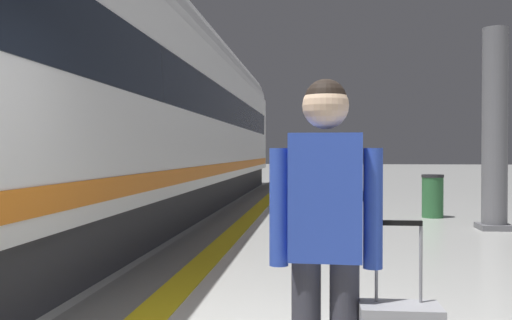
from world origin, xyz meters
TOP-DOWN VIEW (x-y plane):
  - safety_line_strip at (-0.94, 10.00)m, footprint 0.36×80.00m
  - tactile_edge_band at (-1.34, 10.00)m, footprint 0.75×80.00m
  - high_speed_train at (-3.18, 6.96)m, footprint 2.94×30.38m
  - traveller_foreground at (0.51, -0.42)m, footprint 0.55×0.23m
  - passenger_near at (1.47, 13.14)m, footprint 0.54×0.38m
  - duffel_bag_near at (1.80, 12.91)m, footprint 0.44×0.26m
  - passenger_mid at (1.36, 14.83)m, footprint 0.52×0.23m
  - duffel_bag_mid at (1.05, 14.62)m, footprint 0.44×0.26m
  - platform_pillar at (3.63, 7.31)m, footprint 0.56×0.56m
  - waste_bin at (2.91, 9.08)m, footprint 0.46×0.46m

SIDE VIEW (x-z plane):
  - tactile_edge_band at x=-1.34m, z-range 0.00..0.01m
  - safety_line_strip at x=-0.94m, z-range 0.00..0.01m
  - duffel_bag_near at x=1.80m, z-range -0.03..0.33m
  - duffel_bag_mid at x=1.05m, z-range -0.03..0.33m
  - waste_bin at x=2.91m, z-range 0.00..0.91m
  - passenger_mid at x=1.36m, z-range 0.14..1.82m
  - traveller_foreground at x=0.51m, z-range 0.14..1.89m
  - passenger_near at x=1.47m, z-range 0.16..1.90m
  - platform_pillar at x=3.63m, z-range -0.08..3.52m
  - high_speed_train at x=-3.18m, z-range 0.02..4.99m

